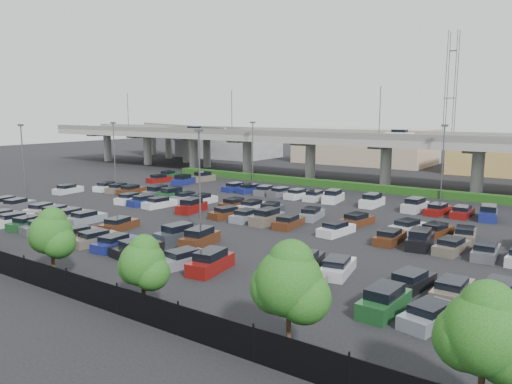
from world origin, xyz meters
TOP-DOWN VIEW (x-y plane):
  - ground at (0.00, 0.00)m, footprint 280.00×280.00m
  - overpass at (-0.18, 32.01)m, footprint 150.00×13.00m
  - on_ramp at (-52.10, 43.05)m, footprint 50.93×30.13m
  - hedge at (0.00, 25.00)m, footprint 66.00×1.60m
  - fence at (-0.05, -28.00)m, footprint 70.00×0.10m
  - tree_row at (0.70, -26.53)m, footprint 65.07×3.66m
  - parked_cars at (1.01, -2.72)m, footprint 63.09×41.69m
  - light_poles at (-4.13, 2.00)m, footprint 66.90×48.38m
  - distant_buildings at (12.38, 61.81)m, footprint 138.00×24.00m
  - comm_tower at (4.00, 74.00)m, footprint 2.40×2.40m

SIDE VIEW (x-z plane):
  - ground at x=0.00m, z-range 0.00..0.00m
  - hedge at x=0.00m, z-range 0.00..1.10m
  - parked_cars at x=1.01m, z-range -0.24..1.43m
  - fence at x=-0.05m, z-range -0.10..1.90m
  - tree_row at x=0.70m, z-range 0.55..6.49m
  - distant_buildings at x=12.38m, z-range -0.76..8.24m
  - light_poles at x=-4.13m, z-range 1.09..11.39m
  - on_ramp at x=-52.10m, z-range 2.46..11.26m
  - overpass at x=-0.18m, z-range -0.93..14.87m
  - comm_tower at x=4.00m, z-range 0.61..30.61m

